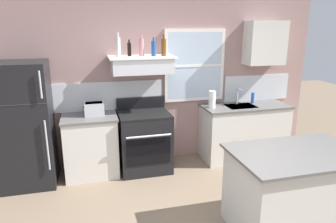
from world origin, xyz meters
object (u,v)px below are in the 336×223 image
Objects in this scene: stove_range at (145,141)px; paper_towel_roll at (212,99)px; bottle_rose_pink at (142,47)px; bottle_amber_wine at (164,47)px; refrigerator at (25,125)px; dish_soap_bottle at (253,98)px; bottle_balsamic_dark at (129,49)px; toaster at (94,109)px; bottle_blue_liqueur at (154,48)px; kitchen_island at (295,191)px; bottle_clear_tall at (118,47)px.

stove_range is 4.04× the size of paper_towel_roll.
bottle_rose_pink reaches higher than bottle_amber_wine.
stove_range is 1.41m from bottle_rose_pink.
bottle_amber_wine is at bearing 1.86° from refrigerator.
bottle_rose_pink is 1.38m from paper_towel_roll.
stove_range is at bearing -178.06° from paper_towel_roll.
refrigerator is 3.54m from dish_soap_bottle.
bottle_balsamic_dark reaches higher than dish_soap_bottle.
dish_soap_bottle is (3.53, 0.16, 0.14)m from refrigerator.
bottle_rose_pink is 1.00× the size of bottle_amber_wine.
dish_soap_bottle is at bearing 1.52° from toaster.
bottle_blue_liqueur is (0.34, -0.10, 0.01)m from bottle_balsamic_dark.
paper_towel_roll is (1.10, -0.06, -0.83)m from bottle_rose_pink.
paper_towel_roll reaches higher than kitchen_island.
bottle_clear_tall reaches higher than bottle_balsamic_dark.
stove_range is (1.65, 0.02, -0.40)m from refrigerator.
toaster is 1.65× the size of dish_soap_bottle.
bottle_balsamic_dark is 2.21m from dish_soap_bottle.
bottle_balsamic_dark is 0.76× the size of bottle_rose_pink.
toaster reaches higher than dish_soap_bottle.
bottle_clear_tall is at bearing 176.90° from paper_towel_roll.
paper_towel_roll reaches higher than dish_soap_bottle.
stove_range is at bearing -175.82° from dish_soap_bottle.
toaster is 2.60m from dish_soap_bottle.
stove_range is 1.40m from bottle_balsamic_dark.
bottle_amber_wine is at bearing 117.17° from kitchen_island.
bottle_clear_tall is at bearing 172.94° from bottle_blue_liqueur.
toaster is (0.93, 0.09, 0.15)m from refrigerator.
dish_soap_bottle is at bearing 1.19° from bottle_rose_pink.
bottle_clear_tall is 1.08× the size of bottle_rose_pink.
bottle_rose_pink is 2.75m from kitchen_island.
toaster is 1.01m from bottle_balsamic_dark.
bottle_rose_pink is (0.72, 0.03, 0.87)m from toaster.
dish_soap_bottle is (1.56, 0.10, -0.87)m from bottle_amber_wine.
toaster is at bearing 179.03° from paper_towel_roll.
paper_towel_roll reaches higher than toaster.
bottle_balsamic_dark is 0.76× the size of bottle_amber_wine.
bottle_blue_liqueur is (0.89, -0.02, 0.85)m from toaster.
bottle_clear_tall is 2.38m from dish_soap_bottle.
bottle_rose_pink is at bearing -18.80° from bottle_balsamic_dark.
bottle_amber_wine reaches higher than dish_soap_bottle.
kitchen_island is at bearing -55.14° from stove_range.
bottle_rose_pink is (1.65, 0.12, 1.01)m from refrigerator.
bottle_amber_wine is (0.32, 0.04, 1.41)m from stove_range.
refrigerator is 1.23× the size of kitchen_island.
bottle_blue_liqueur reaches higher than kitchen_island.
bottle_blue_liqueur is at bearing 175.48° from bottle_amber_wine.
bottle_clear_tall reaches higher than kitchen_island.
bottle_amber_wine is 1.71× the size of dish_soap_bottle.
refrigerator is 1.58× the size of stove_range.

